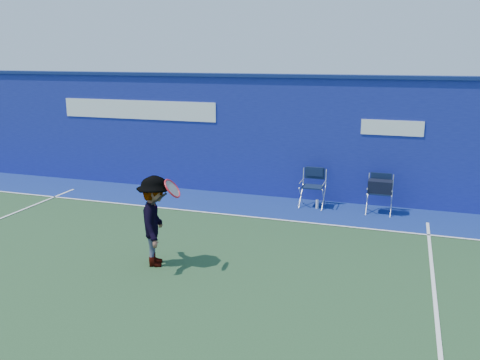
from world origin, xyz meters
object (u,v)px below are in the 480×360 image
(directors_chair_left, at_px, (313,194))
(water_bottle, at_px, (317,204))
(tennis_player, at_px, (155,221))
(directors_chair_right, at_px, (379,197))

(directors_chair_left, xyz_separation_m, water_bottle, (0.14, -0.14, -0.19))
(water_bottle, bearing_deg, tennis_player, -116.84)
(water_bottle, relative_size, tennis_player, 0.14)
(directors_chair_left, xyz_separation_m, directors_chair_right, (1.54, -0.05, 0.07))
(tennis_player, bearing_deg, water_bottle, 63.16)
(directors_chair_left, height_order, directors_chair_right, directors_chair_left)
(directors_chair_left, relative_size, water_bottle, 4.15)
(directors_chair_left, distance_m, directors_chair_right, 1.55)
(directors_chair_right, relative_size, tennis_player, 0.57)
(directors_chair_left, height_order, water_bottle, directors_chair_left)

